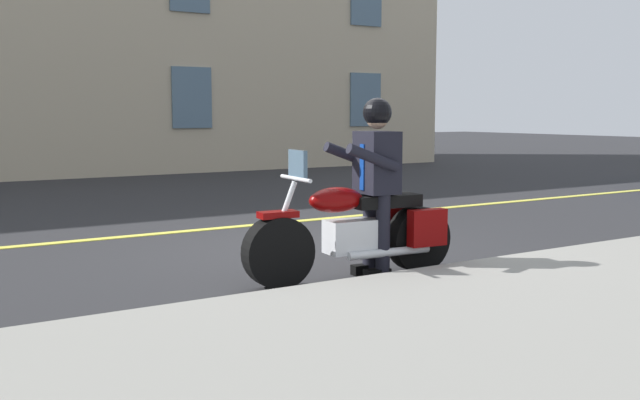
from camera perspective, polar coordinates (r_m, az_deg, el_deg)
ground_plane at (r=8.52m, az=-1.03°, el=-3.94°), size 80.00×80.00×0.00m
lane_center_stripe at (r=10.26m, az=-6.77°, el=-2.11°), size 60.00×0.16×0.01m
motorcycle_main at (r=7.01m, az=3.03°, el=-2.55°), size 2.22×0.69×1.26m
rider_main at (r=7.03m, az=4.38°, el=2.27°), size 0.65×0.58×1.74m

